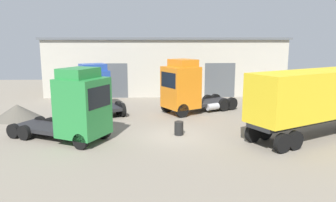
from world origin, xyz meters
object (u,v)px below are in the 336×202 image
object	(u,v)px
container_trailer_teal	(323,94)
gravel_pile	(17,112)
tractor_unit_blue	(94,88)
tractor_unit_green	(78,108)
oil_drum	(179,128)
tractor_unit_orange	(186,88)

from	to	relation	value
container_trailer_teal	gravel_pile	size ratio (longest dim) A/B	3.20
container_trailer_teal	tractor_unit_blue	world-z (taller)	container_trailer_teal
tractor_unit_green	gravel_pile	size ratio (longest dim) A/B	1.91
tractor_unit_blue	oil_drum	bearing A→B (deg)	-166.07
container_trailer_teal	tractor_unit_blue	size ratio (longest dim) A/B	1.71
container_trailer_teal	tractor_unit_blue	xyz separation A→B (m)	(-15.86, 8.59, -0.77)
tractor_unit_blue	gravel_pile	size ratio (longest dim) A/B	1.88
gravel_pile	oil_drum	world-z (taller)	gravel_pile
tractor_unit_green	oil_drum	size ratio (longest dim) A/B	7.59
gravel_pile	container_trailer_teal	bearing A→B (deg)	-13.87
gravel_pile	tractor_unit_green	bearing A→B (deg)	-44.52
tractor_unit_orange	oil_drum	bearing A→B (deg)	51.10
container_trailer_teal	oil_drum	distance (m)	9.34
container_trailer_teal	tractor_unit_orange	distance (m)	10.45
gravel_pile	oil_drum	xyz separation A→B (m)	(12.16, -4.84, -0.12)
tractor_unit_blue	oil_drum	xyz separation A→B (m)	(6.79, -8.19, -1.43)
tractor_unit_orange	oil_drum	world-z (taller)	tractor_unit_orange
tractor_unit_green	gravel_pile	xyz separation A→B (m)	(-6.06, 5.96, -1.53)
gravel_pile	tractor_unit_orange	bearing A→B (deg)	5.97
tractor_unit_blue	oil_drum	world-z (taller)	tractor_unit_blue
tractor_unit_green	oil_drum	xyz separation A→B (m)	(6.10, 1.12, -1.65)
container_trailer_teal	tractor_unit_blue	distance (m)	18.05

